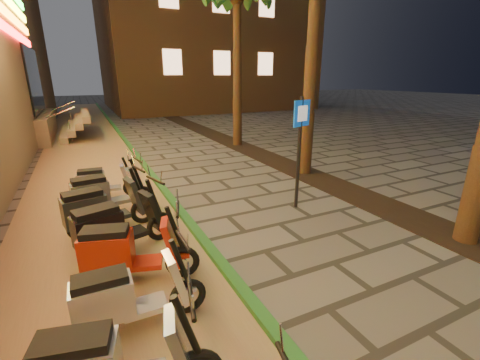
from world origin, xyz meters
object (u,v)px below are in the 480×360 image
scooter_7 (126,252)px  scooter_11 (102,182)px  scooter_10 (104,194)px  pedestrian_sign (300,138)px  scooter_6 (126,298)px  scooter_9 (100,209)px  scooter_8 (115,227)px

scooter_7 → scooter_11: size_ratio=1.12×
scooter_7 → scooter_10: scooter_10 is taller
pedestrian_sign → scooter_7: (-4.01, -1.32, -1.15)m
scooter_6 → scooter_10: (0.03, 3.77, 0.05)m
scooter_9 → pedestrian_sign: bearing=-19.3°
scooter_6 → scooter_10: 3.77m
scooter_6 → scooter_7: 1.04m
pedestrian_sign → scooter_8: bearing=167.0°
scooter_6 → scooter_7: (0.14, 1.03, 0.03)m
scooter_8 → scooter_9: bearing=84.0°
pedestrian_sign → scooter_11: size_ratio=1.71×
pedestrian_sign → scooter_10: bearing=141.9°
scooter_10 → scooter_7: bearing=-95.8°
scooter_7 → scooter_8: size_ratio=0.96×
scooter_8 → scooter_9: 0.97m
scooter_9 → scooter_11: (0.15, 2.05, -0.09)m
scooter_7 → scooter_8: 0.89m
scooter_6 → scooter_11: scooter_6 is taller
scooter_10 → pedestrian_sign: bearing=-27.2°
pedestrian_sign → scooter_10: size_ratio=1.46×
scooter_10 → scooter_11: bearing=80.8°
scooter_6 → scooter_11: size_ratio=1.05×
pedestrian_sign → scooter_9: size_ratio=1.44×
scooter_11 → scooter_6: bearing=-85.6°
scooter_7 → scooter_9: 1.86m
pedestrian_sign → scooter_9: pedestrian_sign is taller
scooter_9 → scooter_10: 0.91m
scooter_7 → scooter_10: (-0.11, 2.74, 0.02)m
scooter_8 → scooter_10: (-0.04, 1.85, -0.01)m
scooter_8 → scooter_11: bearing=74.0°
scooter_8 → scooter_10: bearing=75.0°
pedestrian_sign → scooter_8: 4.25m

